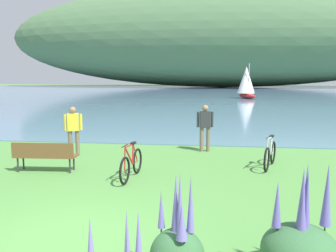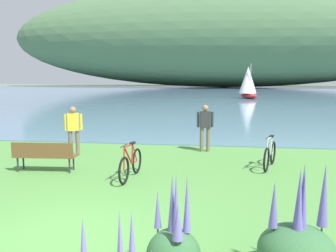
{
  "view_description": "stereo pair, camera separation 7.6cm",
  "coord_description": "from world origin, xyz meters",
  "px_view_note": "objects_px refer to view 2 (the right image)",
  "views": [
    {
      "loc": [
        2.43,
        -5.29,
        2.76
      ],
      "look_at": [
        0.93,
        6.76,
        1.0
      ],
      "focal_mm": 37.29,
      "sensor_mm": 36.0,
      "label": 1
    },
    {
      "loc": [
        2.51,
        -5.28,
        2.76
      ],
      "look_at": [
        0.93,
        6.76,
        1.0
      ],
      "focal_mm": 37.29,
      "sensor_mm": 36.0,
      "label": 2
    }
  ],
  "objects_px": {
    "bicycle_leaning_near_bench": "(270,155)",
    "sailboat_mid_bay": "(248,82)",
    "person_on_the_grass": "(73,128)",
    "person_at_shoreline": "(205,125)",
    "park_bench_near_camera": "(44,154)",
    "bicycle_beside_path": "(131,164)"
  },
  "relations": [
    {
      "from": "bicycle_leaning_near_bench",
      "to": "sailboat_mid_bay",
      "type": "height_order",
      "value": "sailboat_mid_bay"
    },
    {
      "from": "person_on_the_grass",
      "to": "bicycle_leaning_near_bench",
      "type": "bearing_deg",
      "value": -6.78
    },
    {
      "from": "person_at_shoreline",
      "to": "sailboat_mid_bay",
      "type": "bearing_deg",
      "value": 81.86
    },
    {
      "from": "park_bench_near_camera",
      "to": "bicycle_beside_path",
      "type": "distance_m",
      "value": 2.66
    },
    {
      "from": "person_on_the_grass",
      "to": "sailboat_mid_bay",
      "type": "relative_size",
      "value": 0.41
    },
    {
      "from": "bicycle_leaning_near_bench",
      "to": "sailboat_mid_bay",
      "type": "bearing_deg",
      "value": 85.87
    },
    {
      "from": "bicycle_leaning_near_bench",
      "to": "person_on_the_grass",
      "type": "xyz_separation_m",
      "value": [
        -6.48,
        0.77,
        0.58
      ]
    },
    {
      "from": "bicycle_leaning_near_bench",
      "to": "bicycle_beside_path",
      "type": "distance_m",
      "value": 4.22
    },
    {
      "from": "park_bench_near_camera",
      "to": "person_at_shoreline",
      "type": "relative_size",
      "value": 1.07
    },
    {
      "from": "bicycle_leaning_near_bench",
      "to": "person_at_shoreline",
      "type": "relative_size",
      "value": 0.99
    },
    {
      "from": "bicycle_leaning_near_bench",
      "to": "bicycle_beside_path",
      "type": "relative_size",
      "value": 0.96
    },
    {
      "from": "person_at_shoreline",
      "to": "bicycle_beside_path",
      "type": "bearing_deg",
      "value": -117.24
    },
    {
      "from": "park_bench_near_camera",
      "to": "bicycle_leaning_near_bench",
      "type": "distance_m",
      "value": 6.65
    },
    {
      "from": "bicycle_leaning_near_bench",
      "to": "person_at_shoreline",
      "type": "bearing_deg",
      "value": 134.17
    },
    {
      "from": "park_bench_near_camera",
      "to": "person_at_shoreline",
      "type": "distance_m",
      "value": 5.64
    },
    {
      "from": "park_bench_near_camera",
      "to": "bicycle_leaning_near_bench",
      "type": "bearing_deg",
      "value": 11.07
    },
    {
      "from": "bicycle_leaning_near_bench",
      "to": "person_at_shoreline",
      "type": "distance_m",
      "value": 2.92
    },
    {
      "from": "park_bench_near_camera",
      "to": "bicycle_leaning_near_bench",
      "type": "height_order",
      "value": "bicycle_leaning_near_bench"
    },
    {
      "from": "person_at_shoreline",
      "to": "person_on_the_grass",
      "type": "xyz_separation_m",
      "value": [
        -4.48,
        -1.29,
        0.0
      ]
    },
    {
      "from": "park_bench_near_camera",
      "to": "person_on_the_grass",
      "type": "distance_m",
      "value": 2.1
    },
    {
      "from": "park_bench_near_camera",
      "to": "person_on_the_grass",
      "type": "bearing_deg",
      "value": 88.58
    },
    {
      "from": "bicycle_leaning_near_bench",
      "to": "person_at_shoreline",
      "type": "xyz_separation_m",
      "value": [
        -2.0,
        2.06,
        0.58
      ]
    }
  ]
}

